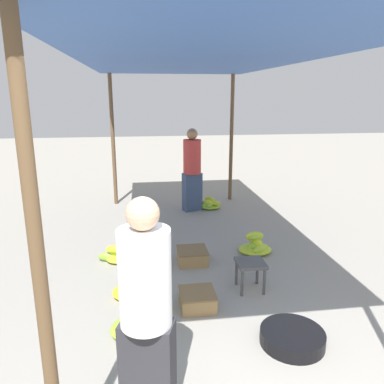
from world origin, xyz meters
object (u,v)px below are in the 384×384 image
basin_black (292,337)px  banana_pile_right_1 (256,245)px  banana_pile_left_0 (139,325)px  vendor_foreground (146,311)px  banana_pile_left_2 (133,289)px  shopper_walking_mid (192,169)px  banana_pile_left_1 (120,255)px  stool (250,267)px  crate_near (192,256)px  crate_mid (197,300)px  banana_pile_right_0 (209,204)px

basin_black → banana_pile_right_1: size_ratio=1.23×
banana_pile_left_0 → basin_black: bearing=-14.8°
vendor_foreground → banana_pile_left_2: size_ratio=3.05×
banana_pile_left_2 → shopper_walking_mid: 3.56m
banana_pile_left_1 → banana_pile_left_2: 0.97m
basin_black → banana_pile_right_1: banana_pile_right_1 is taller
banana_pile_left_0 → shopper_walking_mid: 4.23m
stool → banana_pile_left_0: size_ratio=0.62×
banana_pile_left_2 → banana_pile_right_1: size_ratio=1.11×
banana_pile_left_2 → crate_near: size_ratio=1.32×
crate_mid → shopper_walking_mid: 3.75m
banana_pile_left_0 → banana_pile_right_1: (1.76, 1.74, 0.04)m
banana_pile_right_0 → crate_near: bearing=-105.8°
vendor_foreground → banana_pile_right_1: 3.34m
basin_black → shopper_walking_mid: size_ratio=0.37×
banana_pile_left_2 → banana_pile_left_1: bearing=101.7°
vendor_foreground → banana_pile_left_1: (-0.34, 2.73, -0.78)m
banana_pile_left_2 → banana_pile_right_0: bearing=65.1°
crate_near → shopper_walking_mid: (0.35, 2.48, 0.77)m
vendor_foreground → banana_pile_left_0: bearing=94.0°
basin_black → crate_near: crate_near is taller
banana_pile_left_1 → banana_pile_right_0: bearing=53.6°
banana_pile_left_0 → banana_pile_right_1: 2.48m
basin_black → vendor_foreground: bearing=-154.9°
banana_pile_right_1 → crate_mid: banana_pile_right_1 is taller
banana_pile_left_0 → banana_pile_left_2: size_ratio=1.08×
basin_black → banana_pile_right_1: bearing=82.0°
banana_pile_right_0 → basin_black: bearing=-90.2°
banana_pile_left_1 → banana_pile_right_0: (1.73, 2.36, -0.01)m
stool → basin_black: bearing=-84.2°
banana_pile_left_2 → crate_near: banana_pile_left_2 is taller
basin_black → banana_pile_left_1: (-1.72, 2.08, 0.04)m
stool → banana_pile_left_1: bearing=147.8°
shopper_walking_mid → basin_black: bearing=-85.4°
banana_pile_right_0 → crate_near: banana_pile_right_0 is taller
banana_pile_left_2 → stool: bearing=-2.6°
stool → crate_near: size_ratio=0.88×
banana_pile_right_1 → crate_near: banana_pile_right_1 is taller
basin_black → crate_near: bearing=110.1°
banana_pile_left_1 → shopper_walking_mid: (1.37, 2.31, 0.77)m
banana_pile_right_1 → crate_mid: 1.77m
banana_pile_left_2 → vendor_foreground: bearing=-85.6°
basin_black → crate_mid: bearing=137.0°
basin_black → shopper_walking_mid: 4.48m
stool → crate_mid: 0.79m
banana_pile_left_1 → crate_mid: banana_pile_left_1 is taller
vendor_foreground → crate_near: size_ratio=4.02×
stool → basin_black: size_ratio=0.60×
banana_pile_left_2 → shopper_walking_mid: (1.17, 3.27, 0.79)m
stool → banana_pile_left_2: stool is taller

